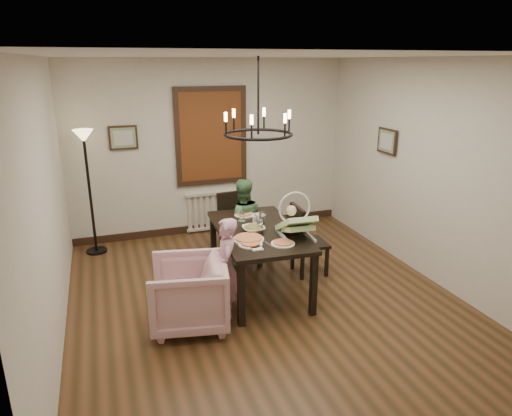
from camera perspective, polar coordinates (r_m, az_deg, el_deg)
room_shell at (r=5.46m, az=-0.30°, el=3.63°), size 4.51×5.00×2.81m
dining_table at (r=5.59m, az=0.26°, el=-3.48°), size 1.05×1.74×0.79m
chair_far at (r=6.66m, az=-2.60°, el=-2.14°), size 0.45×0.45×0.93m
chair_right at (r=6.13m, az=6.78°, el=-3.89°), size 0.44×0.44×0.97m
armchair at (r=5.02m, az=-8.39°, el=-10.51°), size 0.97×0.95×0.75m
elderly_woman at (r=5.12m, az=-3.73°, el=-8.47°), size 0.29×0.39×0.95m
seated_man at (r=6.33m, az=-1.74°, el=-2.76°), size 0.54×0.44×1.03m
baby_bouncer at (r=5.29m, az=5.03°, el=-1.73°), size 0.45×0.59×0.37m
salad_bowl at (r=5.47m, az=-0.31°, el=-2.58°), size 0.32×0.32×0.08m
pizza_platter at (r=5.22m, az=-0.95°, el=-3.85°), size 0.35×0.35×0.04m
drinking_glass at (r=5.46m, az=0.49°, el=-2.24°), size 0.07×0.07×0.15m
window_blinds at (r=7.39m, az=-5.63°, el=8.90°), size 1.00×0.03×1.40m
radiator at (r=7.70m, az=-5.38°, el=-0.30°), size 0.92×0.12×0.62m
picture_back at (r=7.20m, az=-16.26°, el=8.44°), size 0.42×0.03×0.36m
picture_right at (r=6.87m, az=16.07°, el=8.04°), size 0.03×0.42×0.36m
floor_lamp at (r=7.04m, az=-20.02°, el=1.59°), size 0.30×0.30×1.80m
chandelier at (r=5.27m, az=0.28°, el=9.21°), size 0.80×0.80×0.04m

